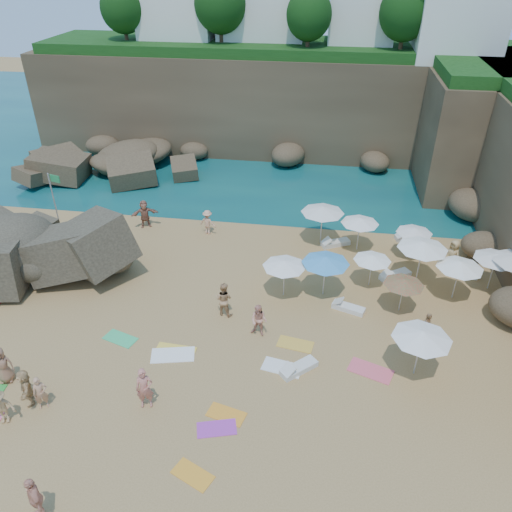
# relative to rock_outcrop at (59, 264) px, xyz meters

# --- Properties ---
(ground) EXTENTS (120.00, 120.00, 0.00)m
(ground) POSITION_rel_rock_outcrop_xyz_m (9.54, -3.60, 0.00)
(ground) COLOR tan
(ground) RESTS_ON ground
(seawater) EXTENTS (120.00, 120.00, 0.00)m
(seawater) POSITION_rel_rock_outcrop_xyz_m (9.54, 26.40, 0.00)
(seawater) COLOR #0C4751
(seawater) RESTS_ON ground
(cliff_back) EXTENTS (44.00, 8.00, 8.00)m
(cliff_back) POSITION_rel_rock_outcrop_xyz_m (11.54, 21.40, 4.00)
(cliff_back) COLOR brown
(cliff_back) RESTS_ON ground
(cliff_corner) EXTENTS (10.00, 12.00, 8.00)m
(cliff_corner) POSITION_rel_rock_outcrop_xyz_m (26.54, 16.40, 4.00)
(cliff_corner) COLOR brown
(cliff_corner) RESTS_ON ground
(rock_promontory) EXTENTS (12.00, 7.00, 2.00)m
(rock_promontory) POSITION_rel_rock_outcrop_xyz_m (-1.46, 12.40, 0.00)
(rock_promontory) COLOR brown
(rock_promontory) RESTS_ON ground
(clifftop_buildings) EXTENTS (28.48, 9.48, 7.00)m
(clifftop_buildings) POSITION_rel_rock_outcrop_xyz_m (12.50, 22.19, 11.24)
(clifftop_buildings) COLOR white
(clifftop_buildings) RESTS_ON cliff_back
(clifftop_trees) EXTENTS (35.60, 23.82, 4.40)m
(clifftop_trees) POSITION_rel_rock_outcrop_xyz_m (14.32, 15.92, 11.26)
(clifftop_trees) COLOR #11380F
(clifftop_trees) RESTS_ON ground
(marina_masts) EXTENTS (3.10, 0.10, 6.00)m
(marina_masts) POSITION_rel_rock_outcrop_xyz_m (-6.96, 26.40, 3.00)
(marina_masts) COLOR white
(marina_masts) RESTS_ON ground
(rock_outcrop) EXTENTS (10.20, 8.87, 3.43)m
(rock_outcrop) POSITION_rel_rock_outcrop_xyz_m (0.00, 0.00, 0.00)
(rock_outcrop) COLOR brown
(rock_outcrop) RESTS_ON ground
(flag_pole) EXTENTS (0.77, 0.24, 4.02)m
(flag_pole) POSITION_rel_rock_outcrop_xyz_m (-1.47, 3.51, 2.56)
(flag_pole) COLOR silver
(flag_pole) RESTS_ON ground
(parasol_0) EXTENTS (2.22, 2.22, 2.10)m
(parasol_0) POSITION_rel_rock_outcrop_xyz_m (16.93, 4.22, 1.93)
(parasol_0) COLOR silver
(parasol_0) RESTS_ON ground
(parasol_1) EXTENTS (2.59, 2.59, 2.45)m
(parasol_1) POSITION_rel_rock_outcrop_xyz_m (14.73, 4.71, 2.24)
(parasol_1) COLOR silver
(parasol_1) RESTS_ON ground
(parasol_2) EXTENTS (2.33, 2.33, 2.20)m
(parasol_2) POSITION_rel_rock_outcrop_xyz_m (21.73, 0.07, 2.02)
(parasol_2) COLOR silver
(parasol_2) RESTS_ON ground
(parasol_3) EXTENTS (2.63, 2.63, 2.48)m
(parasol_3) POSITION_rel_rock_outcrop_xyz_m (20.04, 1.30, 2.28)
(parasol_3) COLOR silver
(parasol_3) RESTS_ON ground
(parasol_5) EXTENTS (1.97, 1.97, 1.86)m
(parasol_5) POSITION_rel_rock_outcrop_xyz_m (17.50, 0.58, 1.71)
(parasol_5) COLOR silver
(parasol_5) RESTS_ON ground
(parasol_6) EXTENTS (1.99, 1.99, 1.89)m
(parasol_6) POSITION_rel_rock_outcrop_xyz_m (18.90, -1.44, 1.73)
(parasol_6) COLOR silver
(parasol_6) RESTS_ON ground
(parasol_7) EXTENTS (2.05, 2.05, 1.94)m
(parasol_7) POSITION_rel_rock_outcrop_xyz_m (19.99, 3.79, 1.78)
(parasol_7) COLOR silver
(parasol_7) RESTS_ON ground
(parasol_8) EXTENTS (2.28, 2.28, 2.16)m
(parasol_8) POSITION_rel_rock_outcrop_xyz_m (23.75, 1.20, 1.98)
(parasol_8) COLOR silver
(parasol_8) RESTS_ON ground
(parasol_9) EXTENTS (2.24, 2.24, 2.12)m
(parasol_9) POSITION_rel_rock_outcrop_xyz_m (13.05, -1.01, 1.95)
(parasol_9) COLOR silver
(parasol_9) RESTS_ON ground
(parasol_10) EXTENTS (2.44, 2.44, 2.31)m
(parasol_10) POSITION_rel_rock_outcrop_xyz_m (15.09, -0.63, 2.12)
(parasol_10) COLOR silver
(parasol_10) RESTS_ON ground
(parasol_11) EXTENTS (2.46, 2.46, 2.33)m
(parasol_11) POSITION_rel_rock_outcrop_xyz_m (19.14, -5.75, 2.14)
(parasol_11) COLOR silver
(parasol_11) RESTS_ON ground
(lounger_0) EXTENTS (1.83, 1.33, 0.27)m
(lounger_0) POSITION_rel_rock_outcrop_xyz_m (15.66, 4.51, 0.14)
(lounger_0) COLOR silver
(lounger_0) RESTS_ON ground
(lounger_1) EXTENTS (1.88, 1.04, 0.28)m
(lounger_1) POSITION_rel_rock_outcrop_xyz_m (20.20, 5.87, 0.14)
(lounger_1) COLOR silver
(lounger_1) RESTS_ON ground
(lounger_2) EXTENTS (1.81, 1.51, 0.28)m
(lounger_2) POSITION_rel_rock_outcrop_xyz_m (18.95, 1.48, 0.14)
(lounger_2) COLOR silver
(lounger_2) RESTS_ON ground
(lounger_3) EXTENTS (1.71, 1.05, 0.25)m
(lounger_3) POSITION_rel_rock_outcrop_xyz_m (16.40, -1.79, 0.13)
(lounger_3) COLOR silver
(lounger_3) RESTS_ON ground
(lounger_4) EXTENTS (1.77, 0.89, 0.26)m
(lounger_4) POSITION_rel_rock_outcrop_xyz_m (22.60, 2.30, 0.13)
(lounger_4) COLOR white
(lounger_4) RESTS_ON ground
(lounger_5) EXTENTS (1.65, 1.59, 0.27)m
(lounger_5) POSITION_rel_rock_outcrop_xyz_m (14.27, -6.34, 0.13)
(lounger_5) COLOR silver
(lounger_5) RESTS_ON ground
(towel_2) EXTENTS (1.62, 1.25, 0.03)m
(towel_2) POSITION_rel_rock_outcrop_xyz_m (11.03, -11.86, 0.01)
(towel_2) COLOR orange
(towel_2) RESTS_ON ground
(towel_4) EXTENTS (1.86, 1.01, 0.03)m
(towel_4) POSITION_rel_rock_outcrop_xyz_m (8.67, -6.02, 0.02)
(towel_4) COLOR yellow
(towel_4) RESTS_ON ground
(towel_5) EXTENTS (2.08, 1.35, 0.03)m
(towel_5) POSITION_rel_rock_outcrop_xyz_m (8.64, -6.25, 0.02)
(towel_5) COLOR white
(towel_5) RESTS_ON ground
(towel_6) EXTENTS (1.64, 1.13, 0.03)m
(towel_6) POSITION_rel_rock_outcrop_xyz_m (11.43, -9.84, 0.01)
(towel_6) COLOR #B237B3
(towel_6) RESTS_ON ground
(towel_9) EXTENTS (2.06, 1.50, 0.03)m
(towel_9) POSITION_rel_rock_outcrop_xyz_m (17.32, -5.90, 0.02)
(towel_9) COLOR #E3586A
(towel_9) RESTS_ON ground
(towel_10) EXTENTS (1.63, 1.09, 0.03)m
(towel_10) POSITION_rel_rock_outcrop_xyz_m (11.66, -9.13, 0.01)
(towel_10) COLOR orange
(towel_10) RESTS_ON ground
(towel_11) EXTENTS (1.72, 1.22, 0.03)m
(towel_11) POSITION_rel_rock_outcrop_xyz_m (5.91, -5.55, 0.01)
(towel_11) COLOR #37C073
(towel_11) RESTS_ON ground
(towel_12) EXTENTS (1.74, 1.07, 0.03)m
(towel_12) POSITION_rel_rock_outcrop_xyz_m (13.99, -4.72, 0.01)
(towel_12) COLOR gold
(towel_12) RESTS_ON ground
(towel_13) EXTENTS (1.84, 1.16, 0.03)m
(towel_13) POSITION_rel_rock_outcrop_xyz_m (13.54, -6.28, 0.02)
(towel_13) COLOR white
(towel_13) RESTS_ON ground
(person_stand_0) EXTENTS (0.66, 0.60, 1.51)m
(person_stand_0) POSITION_rel_rock_outcrop_xyz_m (4.44, -9.80, 0.75)
(person_stand_0) COLOR tan
(person_stand_0) RESTS_ON ground
(person_stand_1) EXTENTS (1.02, 0.87, 1.81)m
(person_stand_1) POSITION_rel_rock_outcrop_xyz_m (10.32, -3.02, 0.90)
(person_stand_1) COLOR tan
(person_stand_1) RESTS_ON ground
(person_stand_2) EXTENTS (1.11, 0.67, 1.61)m
(person_stand_2) POSITION_rel_rock_outcrop_xyz_m (7.68, 4.76, 0.81)
(person_stand_2) COLOR #E0A47F
(person_stand_2) RESTS_ON ground
(person_stand_3) EXTENTS (0.73, 0.95, 1.51)m
(person_stand_3) POSITION_rel_rock_outcrop_xyz_m (19.84, -3.51, 0.75)
(person_stand_3) COLOR #A57C52
(person_stand_3) RESTS_ON ground
(person_stand_4) EXTENTS (0.93, 1.04, 1.88)m
(person_stand_4) POSITION_rel_rock_outcrop_xyz_m (22.05, 2.76, 0.94)
(person_stand_4) COLOR tan
(person_stand_4) RESTS_ON ground
(person_stand_5) EXTENTS (1.73, 1.20, 1.83)m
(person_stand_5) POSITION_rel_rock_outcrop_xyz_m (3.47, 5.08, 0.91)
(person_stand_5) COLOR #A56952
(person_stand_5) RESTS_ON ground
(person_lie_0) EXTENTS (1.40, 1.78, 0.42)m
(person_lie_0) POSITION_rel_rock_outcrop_xyz_m (3.37, -10.74, 0.21)
(person_lie_0) COLOR tan
(person_lie_0) RESTS_ON ground
(person_lie_1) EXTENTS (2.07, 2.08, 0.45)m
(person_lie_1) POSITION_rel_rock_outcrop_xyz_m (6.60, -13.99, 0.23)
(person_lie_1) COLOR #DF997E
(person_lie_1) RESTS_ON ground
(person_lie_2) EXTENTS (1.45, 1.92, 0.46)m
(person_lie_2) POSITION_rel_rock_outcrop_xyz_m (2.23, -8.76, 0.23)
(person_lie_2) COLOR #8F6247
(person_lie_2) RESTS_ON ground
(person_lie_3) EXTENTS (2.20, 2.17, 0.43)m
(person_lie_3) POSITION_rel_rock_outcrop_xyz_m (3.78, -9.68, 0.22)
(person_lie_3) COLOR tan
(person_lie_3) RESTS_ON ground
(person_lie_4) EXTENTS (1.17, 1.99, 0.45)m
(person_lie_4) POSITION_rel_rock_outcrop_xyz_m (8.47, -9.16, 0.22)
(person_lie_4) COLOR #C77463
(person_lie_4) RESTS_ON ground
(person_lie_5) EXTENTS (1.19, 1.79, 0.62)m
(person_lie_5) POSITION_rel_rock_outcrop_xyz_m (12.24, -4.31, 0.31)
(person_lie_5) COLOR tan
(person_lie_5) RESTS_ON ground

